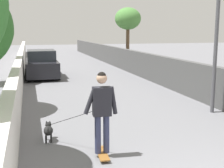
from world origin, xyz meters
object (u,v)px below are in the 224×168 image
Objects in this scene: tree_right_mid at (128,19)px; dog at (49,130)px; car_near at (42,65)px; skateboard at (102,153)px; person_skateboarder at (102,106)px; lamp_post at (218,14)px.

tree_right_mid is 2.81× the size of dog.
tree_right_mid is at bearing -56.29° from car_near.
skateboard is 1.62m from dog.
person_skateboarder is (-16.02, 5.84, -2.32)m from tree_right_mid.
car_near is at bearing 28.59° from lamp_post.
person_skateboarder reaches higher than car_near.
person_skateboarder is 11.68m from car_near.
dog is 10.43m from car_near.
tree_right_mid is 2.49× the size of person_skateboarder.
person_skateboarder is 1.81m from dog.
tree_right_mid is at bearing -20.01° from skateboard.
person_skateboarder reaches higher than dog.
tree_right_mid is 13.62m from lamp_post.
tree_right_mid is at bearing -6.55° from lamp_post.
lamp_post is at bearing -151.41° from car_near.
car_near is (10.42, -0.31, 0.44)m from dog.
lamp_post is 5.36m from person_skateboarder.
person_skateboarder is at bearing 120.20° from lamp_post.
lamp_post is at bearing -59.80° from person_skateboarder.
tree_right_mid reaches higher than skateboard.
dog is (1.24, 1.03, -0.82)m from person_skateboarder.
tree_right_mid is at bearing -20.01° from person_skateboarder.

